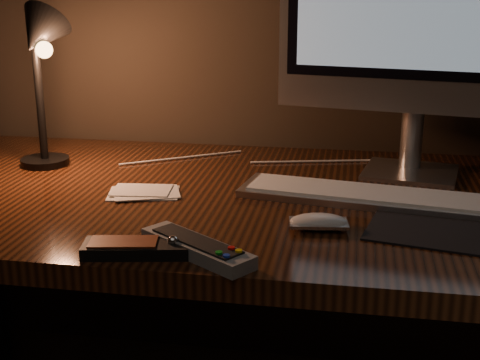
% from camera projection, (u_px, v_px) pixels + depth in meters
% --- Properties ---
extents(desk, '(1.60, 0.75, 0.75)m').
position_uv_depth(desk, '(239.00, 241.00, 1.39)').
color(desk, '#3F1F0E').
rests_on(desk, ground).
extents(keyboard, '(0.48, 0.20, 0.02)m').
position_uv_depth(keyboard, '(364.00, 195.00, 1.25)').
color(keyboard, silver).
rests_on(keyboard, desk).
extents(mousepad, '(0.32, 0.28, 0.00)m').
position_uv_depth(mousepad, '(459.00, 227.00, 1.10)').
color(mousepad, black).
rests_on(mousepad, desk).
extents(mouse, '(0.10, 0.06, 0.02)m').
position_uv_depth(mouse, '(319.00, 224.00, 1.10)').
color(mouse, white).
rests_on(mouse, desk).
extents(media_remote, '(0.17, 0.09, 0.03)m').
position_uv_depth(media_remote, '(136.00, 248.00, 1.00)').
color(media_remote, black).
rests_on(media_remote, desk).
extents(tv_remote, '(0.20, 0.16, 0.03)m').
position_uv_depth(tv_remote, '(197.00, 247.00, 1.00)').
color(tv_remote, gray).
rests_on(tv_remote, desk).
extents(papers, '(0.15, 0.12, 0.01)m').
position_uv_depth(papers, '(144.00, 192.00, 1.28)').
color(papers, white).
rests_on(papers, desk).
extents(desk_lamp, '(0.16, 0.18, 0.36)m').
position_uv_depth(desk_lamp, '(40.00, 58.00, 1.38)').
color(desk_lamp, black).
rests_on(desk_lamp, desk).
extents(cable, '(0.53, 0.22, 0.00)m').
position_uv_depth(cable, '(245.00, 161.00, 1.50)').
color(cable, white).
rests_on(cable, desk).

